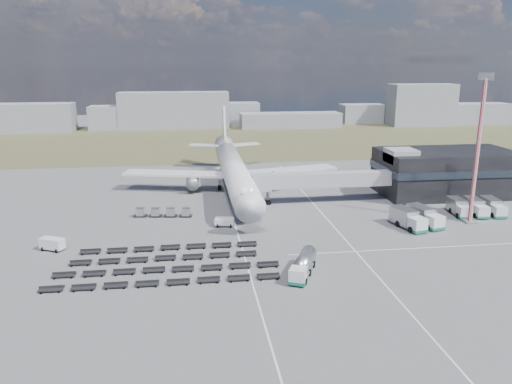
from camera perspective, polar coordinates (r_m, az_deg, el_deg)
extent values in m
plane|color=#565659|center=(86.21, -0.58, -5.39)|extent=(420.00, 420.00, 0.00)
cube|color=#444228|center=(192.84, -4.67, 5.92)|extent=(420.00, 90.00, 0.01)
cube|color=silver|center=(90.68, -2.23, -4.36)|extent=(0.25, 110.00, 0.01)
cube|color=silver|center=(94.00, 8.78, -3.83)|extent=(0.25, 110.00, 0.01)
cube|color=silver|center=(85.65, 17.06, -6.21)|extent=(40.00, 0.25, 0.01)
cube|color=black|center=(121.86, 20.92, 2.11)|extent=(30.00, 16.00, 10.00)
cube|color=#262D38|center=(121.62, 20.97, 2.66)|extent=(30.40, 16.40, 1.60)
cube|color=#939399|center=(113.96, 16.27, 3.98)|extent=(6.00, 6.00, 3.00)
cube|color=#939399|center=(107.49, 7.66, 1.42)|extent=(29.80, 3.00, 3.00)
cube|color=#939399|center=(104.31, 0.61, 1.14)|extent=(4.00, 3.60, 3.40)
cylinder|color=slate|center=(105.64, 1.37, -0.11)|extent=(0.70, 0.70, 5.10)
cylinder|color=black|center=(106.20, 1.36, -1.21)|extent=(1.40, 0.90, 1.40)
cylinder|color=silver|center=(113.40, -2.48, 2.35)|extent=(5.60, 48.00, 5.60)
cone|color=silver|center=(87.85, -0.87, -1.36)|extent=(5.60, 5.00, 5.60)
cone|color=silver|center=(140.64, -3.54, 5.12)|extent=(5.60, 8.00, 5.60)
cube|color=black|center=(89.55, -1.03, -0.51)|extent=(2.20, 2.00, 0.80)
cube|color=silver|center=(118.14, -8.99, 2.09)|extent=(25.59, 11.38, 0.50)
cube|color=silver|center=(120.32, 3.49, 2.48)|extent=(25.59, 11.38, 0.50)
cylinder|color=slate|center=(116.54, -7.25, 1.12)|extent=(3.00, 5.00, 3.00)
cylinder|color=slate|center=(118.16, 2.00, 1.43)|extent=(3.00, 5.00, 3.00)
cube|color=silver|center=(142.26, -5.82, 5.34)|extent=(9.49, 5.63, 0.35)
cube|color=silver|center=(143.03, -1.40, 5.47)|extent=(9.49, 5.63, 0.35)
cube|color=silver|center=(142.76, -3.67, 7.57)|extent=(0.50, 9.06, 11.45)
cylinder|color=slate|center=(94.26, -1.26, -2.80)|extent=(0.50, 0.50, 2.50)
cylinder|color=slate|center=(117.98, -4.18, 0.80)|extent=(0.60, 0.60, 2.50)
cylinder|color=slate|center=(118.52, -1.09, 0.90)|extent=(0.60, 0.60, 2.50)
cylinder|color=black|center=(94.49, -1.26, -3.23)|extent=(0.50, 1.20, 1.20)
cube|color=gray|center=(236.10, -25.59, 7.64)|extent=(46.00, 12.00, 12.04)
cube|color=gray|center=(232.10, -15.94, 8.19)|extent=(20.64, 12.00, 10.24)
cube|color=gray|center=(229.36, -9.33, 9.21)|extent=(48.44, 12.00, 16.02)
cube|color=gray|center=(239.85, -1.71, 8.95)|extent=(16.48, 12.00, 10.30)
cube|color=gray|center=(229.52, 3.94, 8.19)|extent=(45.37, 12.00, 6.61)
cube|color=gray|center=(252.05, 12.01, 8.76)|extent=(20.57, 12.00, 8.90)
cube|color=gray|center=(248.27, 18.38, 9.43)|extent=(29.95, 12.00, 19.09)
cube|color=gray|center=(263.90, 23.63, 8.21)|extent=(32.81, 12.00, 9.76)
cube|color=silver|center=(69.30, 4.81, -9.49)|extent=(2.92, 2.92, 2.11)
cube|color=#136C54|center=(69.65, 4.80, -10.11)|extent=(3.04, 3.04, 0.46)
cylinder|color=#A5A5AA|center=(73.18, 5.57, -7.79)|extent=(4.95, 7.21, 2.29)
cube|color=slate|center=(73.60, 5.55, -8.55)|extent=(4.86, 7.17, 0.32)
cylinder|color=black|center=(72.45, 5.33, -9.13)|extent=(2.59, 1.91, 1.01)
cube|color=silver|center=(92.63, -3.62, -3.46)|extent=(3.78, 2.52, 1.55)
cube|color=silver|center=(87.33, -22.27, -5.55)|extent=(4.21, 3.19, 2.09)
cube|color=silver|center=(123.39, 2.91, 1.57)|extent=(3.32, 6.01, 2.65)
cube|color=#136C54|center=(123.64, 2.90, 1.08)|extent=(3.43, 6.12, 0.43)
cube|color=silver|center=(93.43, 17.99, -3.57)|extent=(3.13, 3.05, 2.49)
cube|color=#136C54|center=(93.72, 17.94, -4.13)|extent=(3.27, 3.19, 0.51)
cube|color=#A5A5AA|center=(96.19, 16.51, -2.64)|extent=(3.91, 5.71, 2.94)
cube|color=silver|center=(95.87, 19.76, -3.26)|extent=(3.13, 3.05, 2.49)
cube|color=#136C54|center=(96.16, 19.71, -3.80)|extent=(3.27, 3.19, 0.51)
cube|color=#A5A5AA|center=(98.56, 18.27, -2.37)|extent=(3.91, 5.71, 2.94)
cube|color=silver|center=(104.69, 22.70, -2.13)|extent=(2.54, 2.45, 2.25)
cube|color=#136C54|center=(104.93, 22.65, -2.58)|extent=(2.65, 2.56, 0.46)
cube|color=#A5A5AA|center=(107.68, 21.93, -1.37)|extent=(2.86, 4.90, 2.65)
cube|color=silver|center=(106.21, 24.39, -2.08)|extent=(2.54, 2.45, 2.25)
cube|color=#136C54|center=(106.44, 24.34, -2.52)|extent=(2.65, 2.56, 0.46)
cube|color=#A5A5AA|center=(109.16, 23.59, -1.33)|extent=(2.86, 4.90, 2.65)
cube|color=silver|center=(107.82, 26.04, -2.02)|extent=(2.54, 2.45, 2.25)
cube|color=#136C54|center=(108.05, 25.99, -2.46)|extent=(2.65, 2.56, 0.46)
cube|color=#A5A5AA|center=(110.73, 25.20, -1.29)|extent=(2.86, 4.90, 2.65)
cube|color=black|center=(100.58, -13.07, -2.63)|extent=(2.61, 1.81, 0.17)
cube|color=#A5A5AA|center=(100.35, -13.10, -2.20)|extent=(1.68, 1.68, 1.40)
cube|color=black|center=(99.94, -11.40, -2.64)|extent=(2.61, 1.81, 0.17)
cube|color=#A5A5AA|center=(99.71, -11.43, -2.21)|extent=(1.68, 1.68, 1.40)
cube|color=black|center=(99.39, -9.72, -2.66)|extent=(2.61, 1.81, 0.17)
cube|color=#A5A5AA|center=(99.16, -9.74, -2.22)|extent=(1.68, 1.68, 1.40)
cube|color=black|center=(98.92, -8.01, -2.67)|extent=(2.61, 1.81, 0.17)
cube|color=#A5A5AA|center=(98.69, -8.03, -2.23)|extent=(1.68, 1.68, 1.40)
cube|color=black|center=(70.66, -10.60, -10.05)|extent=(33.56, 1.59, 0.76)
cube|color=black|center=(74.68, -10.45, -8.64)|extent=(33.56, 1.59, 0.76)
cube|color=black|center=(78.74, -10.31, -7.37)|extent=(29.36, 1.59, 0.76)
cube|color=black|center=(82.83, -10.20, -6.22)|extent=(29.36, 1.59, 0.76)
cylinder|color=#B11C22|center=(100.02, 23.96, 4.09)|extent=(0.75, 0.75, 26.71)
cube|color=slate|center=(98.69, 24.81, 11.90)|extent=(2.61, 1.60, 1.28)
cube|color=#565659|center=(103.02, 23.20, -3.12)|extent=(2.14, 2.14, 0.32)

